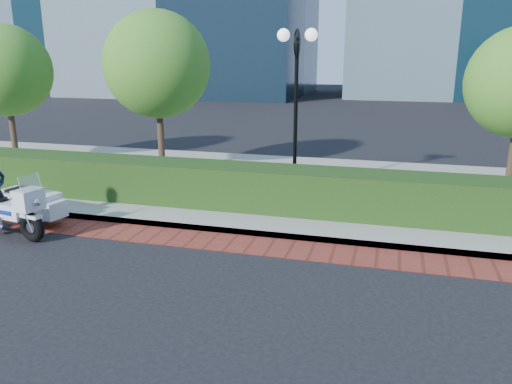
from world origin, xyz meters
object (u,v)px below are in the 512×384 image
(tree_a, at_px, (5,71))
(tree_b, at_px, (157,65))
(police_motorcycle, at_px, (12,202))
(lamppost, at_px, (296,86))

(tree_a, xyz_separation_m, tree_b, (5.50, 0.00, 0.21))
(tree_b, bearing_deg, police_motorcycle, -99.27)
(lamppost, relative_size, tree_b, 0.86)
(police_motorcycle, bearing_deg, lamppost, 48.28)
(tree_b, xyz_separation_m, police_motorcycle, (-0.90, -5.50, -2.78))
(tree_a, distance_m, police_motorcycle, 7.62)
(lamppost, relative_size, tree_a, 0.92)
(tree_b, height_order, police_motorcycle, tree_b)
(tree_a, relative_size, police_motorcycle, 1.96)
(lamppost, xyz_separation_m, police_motorcycle, (-5.40, -4.20, -2.31))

